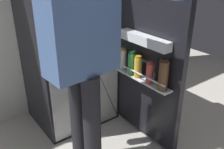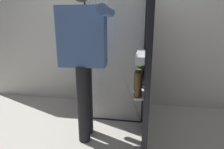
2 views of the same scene
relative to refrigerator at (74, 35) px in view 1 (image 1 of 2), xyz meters
name	(u,v)px [view 1 (image 1 of 2)]	position (x,y,z in m)	size (l,w,h in m)	color
ground_plane	(104,144)	(-0.03, -0.49, -0.84)	(5.28, 5.28, 0.00)	#B7B2A8
refrigerator	(74,35)	(0.00, 0.00, 0.00)	(0.75, 1.28, 1.67)	black
person	(82,48)	(-0.27, -0.62, 0.12)	(0.57, 0.73, 1.59)	black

